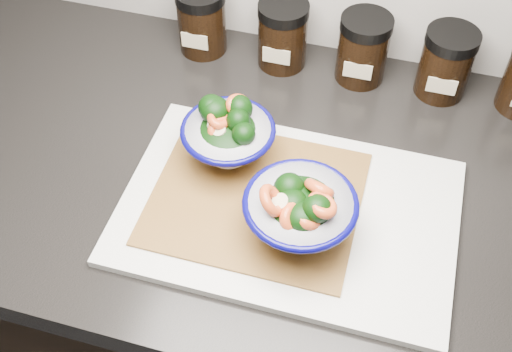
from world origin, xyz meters
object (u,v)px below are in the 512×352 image
(spice_jar_b, at_px, (283,34))
(spice_jar_d, at_px, (446,63))
(spice_jar_c, at_px, (363,48))
(bowl_right, at_px, (300,212))
(cutting_board, at_px, (288,212))
(spice_jar_a, at_px, (202,20))
(bowl_left, at_px, (228,135))

(spice_jar_b, xyz_separation_m, spice_jar_d, (0.26, 0.00, 0.00))
(spice_jar_c, bearing_deg, bowl_right, -93.55)
(cutting_board, relative_size, spice_jar_a, 3.98)
(bowl_left, xyz_separation_m, spice_jar_b, (0.02, 0.24, -0.00))
(spice_jar_b, bearing_deg, bowl_left, -93.90)
(bowl_left, distance_m, spice_jar_b, 0.24)
(cutting_board, relative_size, spice_jar_d, 3.98)
(bowl_right, height_order, spice_jar_b, bowl_right)
(bowl_right, xyz_separation_m, spice_jar_c, (0.02, 0.35, -0.01))
(cutting_board, height_order, spice_jar_d, spice_jar_d)
(spice_jar_b, bearing_deg, bowl_right, -72.36)
(cutting_board, distance_m, spice_jar_d, 0.36)
(bowl_right, height_order, spice_jar_a, bowl_right)
(bowl_left, relative_size, bowl_right, 0.91)
(bowl_right, bearing_deg, spice_jar_c, 86.45)
(spice_jar_a, distance_m, spice_jar_c, 0.27)
(spice_jar_c, bearing_deg, spice_jar_a, 180.00)
(bowl_left, height_order, spice_jar_c, bowl_left)
(cutting_board, distance_m, bowl_right, 0.07)
(bowl_right, relative_size, spice_jar_a, 1.29)
(spice_jar_d, bearing_deg, spice_jar_c, 180.00)
(bowl_left, height_order, spice_jar_b, bowl_left)
(bowl_right, distance_m, spice_jar_c, 0.35)
(spice_jar_b, bearing_deg, spice_jar_a, 180.00)
(bowl_right, xyz_separation_m, spice_jar_a, (-0.25, 0.35, -0.01))
(spice_jar_c, distance_m, spice_jar_d, 0.13)
(spice_jar_b, distance_m, spice_jar_c, 0.13)
(spice_jar_b, bearing_deg, cutting_board, -74.11)
(cutting_board, xyz_separation_m, bowl_right, (0.02, -0.04, 0.06))
(spice_jar_a, bearing_deg, bowl_left, -63.27)
(bowl_right, relative_size, spice_jar_c, 1.29)
(spice_jar_d, bearing_deg, spice_jar_a, 180.00)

